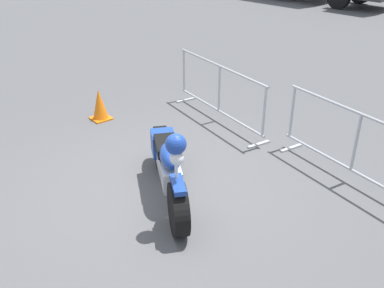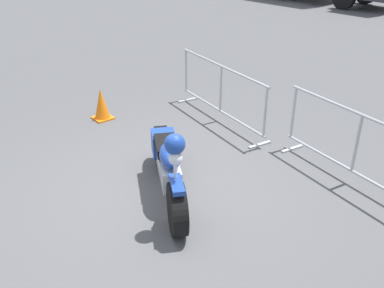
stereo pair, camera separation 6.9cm
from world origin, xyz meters
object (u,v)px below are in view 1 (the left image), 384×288
at_px(motorcycle, 169,165).
at_px(traffic_cone, 100,105).
at_px(crowd_barrier_near, 219,92).
at_px(crowd_barrier_far, 355,147).

bearing_deg(motorcycle, traffic_cone, -161.65).
bearing_deg(motorcycle, crowd_barrier_near, 150.95).
xyz_separation_m(motorcycle, traffic_cone, (-2.84, 0.52, -0.19)).
height_order(crowd_barrier_near, traffic_cone, crowd_barrier_near).
relative_size(motorcycle, crowd_barrier_near, 0.79).
height_order(motorcycle, crowd_barrier_near, motorcycle).
relative_size(crowd_barrier_near, crowd_barrier_far, 1.00).
relative_size(crowd_barrier_near, traffic_cone, 4.34).
distance_m(motorcycle, traffic_cone, 2.89).
xyz_separation_m(crowd_barrier_far, traffic_cone, (-4.21, -1.66, -0.27)).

